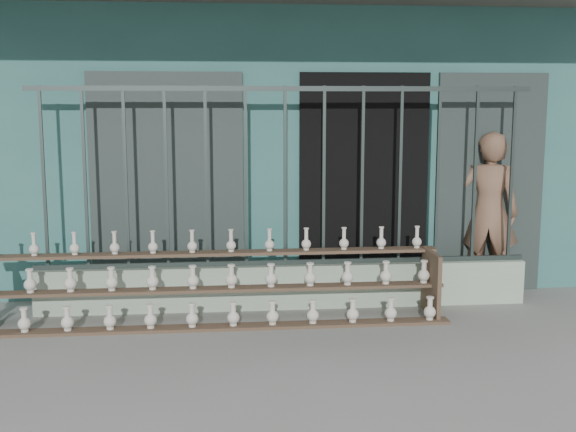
{
  "coord_description": "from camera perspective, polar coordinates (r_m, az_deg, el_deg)",
  "views": [
    {
      "loc": [
        -0.68,
        -5.85,
        2.09
      ],
      "look_at": [
        0.0,
        1.0,
        1.0
      ],
      "focal_mm": 45.0,
      "sensor_mm": 36.0,
      "label": 1
    }
  ],
  "objects": [
    {
      "name": "security_fence",
      "position": [
        7.22,
        -0.23,
        3.11
      ],
      "size": [
        5.0,
        0.04,
        1.8
      ],
      "color": "#283330",
      "rests_on": "parapet_wall"
    },
    {
      "name": "workshop_building",
      "position": [
        10.11,
        -1.78,
        6.33
      ],
      "size": [
        7.4,
        6.6,
        3.21
      ],
      "color": "#2D605B",
      "rests_on": "ground"
    },
    {
      "name": "parapet_wall",
      "position": [
        7.42,
        -0.23,
        -5.56
      ],
      "size": [
        5.0,
        0.2,
        0.45
      ],
      "primitive_type": "cube",
      "color": "#99AD94",
      "rests_on": "ground"
    },
    {
      "name": "shelf_rack",
      "position": [
        6.95,
        -6.01,
        -5.45
      ],
      "size": [
        4.5,
        0.68,
        0.85
      ],
      "color": "brown",
      "rests_on": "ground"
    },
    {
      "name": "elderly_woman",
      "position": [
        8.19,
        15.55,
        0.23
      ],
      "size": [
        0.76,
        0.63,
        1.78
      ],
      "primitive_type": "imported",
      "rotation": [
        0.0,
        0.0,
        2.78
      ],
      "color": "brown",
      "rests_on": "ground"
    },
    {
      "name": "ground",
      "position": [
        6.25,
        0.92,
        -10.54
      ],
      "size": [
        60.0,
        60.0,
        0.0
      ],
      "primitive_type": "plane",
      "color": "slate"
    }
  ]
}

